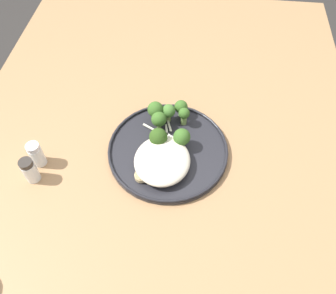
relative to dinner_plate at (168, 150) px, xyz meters
The scene contains 21 objects.
ground 0.75m from the dinner_plate, 106.45° to the right, with size 6.00×6.00×0.00m, color #2D2B28.
wooden_dining_table 0.09m from the dinner_plate, 106.45° to the right, with size 1.40×1.00×0.74m.
dinner_plate is the anchor object (origin of this frame).
noodle_bed 0.05m from the dinner_plate, ahead, with size 0.14×0.13×0.04m.
seared_scallop_tiny_bay 0.10m from the dinner_plate, 30.15° to the right, with size 0.03×0.03×0.01m.
seared_scallop_half_hidden 0.02m from the dinner_plate, 23.97° to the left, with size 0.02×0.02×0.02m.
seared_scallop_rear_pale 0.07m from the dinner_plate, 23.13° to the left, with size 0.03×0.03×0.02m.
seared_scallop_large_seared 0.05m from the dinner_plate, 30.79° to the left, with size 0.03×0.03×0.01m.
broccoli_floret_center_pile 0.10m from the dinner_plate, 160.68° to the left, with size 0.03×0.03×0.05m.
broccoli_floret_beside_noodles 0.04m from the dinner_plate, 102.28° to the right, with size 0.04×0.04×0.06m.
broccoli_floret_rear_charred 0.12m from the dinner_plate, 169.78° to the left, with size 0.03×0.03×0.05m.
broccoli_floret_front_edge 0.08m from the dinner_plate, 155.26° to the right, with size 0.04×0.04×0.05m.
broccoli_floret_tall_stalk 0.10m from the dinner_plate, behind, with size 0.03×0.03×0.05m.
broccoli_floret_near_rim 0.05m from the dinner_plate, 114.15° to the left, with size 0.04×0.04×0.06m.
broccoli_floret_small_sprig 0.11m from the dinner_plate, 155.09° to the right, with size 0.04×0.04×0.06m.
onion_sliver_curled_piece 0.05m from the dinner_plate, behind, with size 0.05×0.01×0.00m, color silver.
onion_sliver_pale_crescent 0.07m from the dinner_plate, 140.25° to the right, with size 0.06×0.01×0.00m, color silver.
onion_sliver_long_sliver 0.03m from the dinner_plate, 166.06° to the left, with size 0.04×0.01×0.00m, color silver.
onion_sliver_short_strip 0.08m from the dinner_plate, behind, with size 0.05×0.01×0.00m, color silver.
salt_shaker 0.31m from the dinner_plate, 77.86° to the right, with size 0.03×0.03×0.07m.
pepper_shaker 0.32m from the dinner_plate, 70.09° to the right, with size 0.03×0.03×0.07m.
Camera 1 is at (0.49, 0.08, 1.43)m, focal length 36.99 mm.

